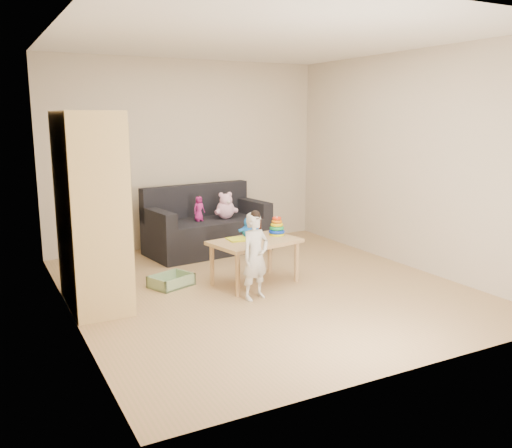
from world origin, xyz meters
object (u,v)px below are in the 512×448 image
wardrobe (91,211)px  play_table (255,262)px  sofa (208,236)px  toddler (255,257)px

wardrobe → play_table: 1.85m
sofa → toddler: toddler is taller
wardrobe → sofa: wardrobe is taller
sofa → toddler: (-0.31, -2.00, 0.21)m
sofa → toddler: 2.03m
toddler → sofa: bearing=67.3°
sofa → play_table: play_table is taller
wardrobe → sofa: size_ratio=1.16×
wardrobe → play_table: (1.71, -0.14, -0.69)m
play_table → toddler: size_ratio=1.09×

